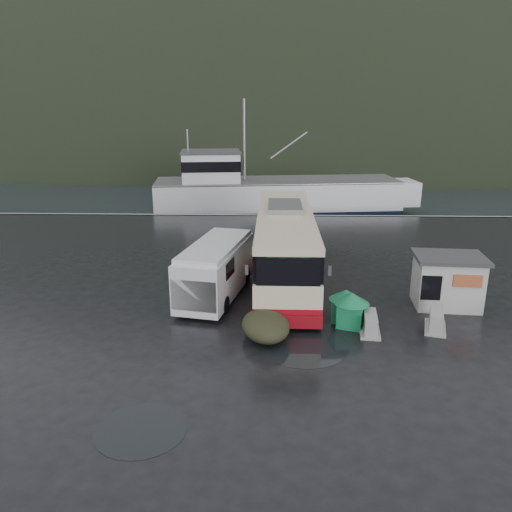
{
  "coord_description": "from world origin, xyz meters",
  "views": [
    {
      "loc": [
        -0.12,
        -20.77,
        8.96
      ],
      "look_at": [
        -0.83,
        2.87,
        1.7
      ],
      "focal_mm": 35.0,
      "sensor_mm": 36.0,
      "label": 1
    }
  ],
  "objects_px": {
    "coach_bus": "(284,278)",
    "white_van": "(217,296)",
    "jersey_barrier_a": "(369,332)",
    "ticket_kiosk": "(444,305)",
    "dome_tent": "(266,337)",
    "waste_bin_right": "(344,321)",
    "jersey_barrier_c": "(435,329)",
    "fishing_trawler": "(277,201)",
    "waste_bin_left": "(350,326)"
  },
  "relations": [
    {
      "from": "waste_bin_right",
      "to": "fishing_trawler",
      "type": "distance_m",
      "value": 27.72
    },
    {
      "from": "white_van",
      "to": "jersey_barrier_c",
      "type": "xyz_separation_m",
      "value": [
        9.44,
        -3.4,
        0.0
      ]
    },
    {
      "from": "ticket_kiosk",
      "to": "dome_tent",
      "type": "bearing_deg",
      "value": -151.87
    },
    {
      "from": "waste_bin_left",
      "to": "fishing_trawler",
      "type": "distance_m",
      "value": 28.25
    },
    {
      "from": "waste_bin_left",
      "to": "ticket_kiosk",
      "type": "bearing_deg",
      "value": 26.79
    },
    {
      "from": "dome_tent",
      "to": "jersey_barrier_a",
      "type": "distance_m",
      "value": 4.29
    },
    {
      "from": "jersey_barrier_a",
      "to": "ticket_kiosk",
      "type": "bearing_deg",
      "value": 36.42
    },
    {
      "from": "jersey_barrier_a",
      "to": "waste_bin_right",
      "type": "bearing_deg",
      "value": 128.6
    },
    {
      "from": "coach_bus",
      "to": "white_van",
      "type": "xyz_separation_m",
      "value": [
        -3.33,
        -2.78,
        0.0
      ]
    },
    {
      "from": "waste_bin_left",
      "to": "coach_bus",
      "type": "bearing_deg",
      "value": 113.75
    },
    {
      "from": "waste_bin_right",
      "to": "ticket_kiosk",
      "type": "distance_m",
      "value": 5.22
    },
    {
      "from": "ticket_kiosk",
      "to": "white_van",
      "type": "bearing_deg",
      "value": -179.7
    },
    {
      "from": "ticket_kiosk",
      "to": "jersey_barrier_c",
      "type": "bearing_deg",
      "value": -110.84
    },
    {
      "from": "waste_bin_left",
      "to": "fishing_trawler",
      "type": "relative_size",
      "value": 0.05
    },
    {
      "from": "waste_bin_left",
      "to": "waste_bin_right",
      "type": "height_order",
      "value": "waste_bin_left"
    },
    {
      "from": "ticket_kiosk",
      "to": "jersey_barrier_c",
      "type": "xyz_separation_m",
      "value": [
        -1.23,
        -2.57,
        0.0
      ]
    },
    {
      "from": "white_van",
      "to": "ticket_kiosk",
      "type": "distance_m",
      "value": 10.7
    },
    {
      "from": "fishing_trawler",
      "to": "white_van",
      "type": "bearing_deg",
      "value": -104.13
    },
    {
      "from": "coach_bus",
      "to": "jersey_barrier_a",
      "type": "distance_m",
      "value": 7.36
    },
    {
      "from": "waste_bin_left",
      "to": "jersey_barrier_c",
      "type": "relative_size",
      "value": 0.91
    },
    {
      "from": "fishing_trawler",
      "to": "ticket_kiosk",
      "type": "bearing_deg",
      "value": -80.63
    },
    {
      "from": "dome_tent",
      "to": "jersey_barrier_c",
      "type": "xyz_separation_m",
      "value": [
        7.02,
        0.99,
        0.0
      ]
    },
    {
      "from": "coach_bus",
      "to": "ticket_kiosk",
      "type": "bearing_deg",
      "value": -25.9
    },
    {
      "from": "coach_bus",
      "to": "ticket_kiosk",
      "type": "relative_size",
      "value": 4.39
    },
    {
      "from": "dome_tent",
      "to": "jersey_barrier_c",
      "type": "relative_size",
      "value": 1.6
    },
    {
      "from": "ticket_kiosk",
      "to": "fishing_trawler",
      "type": "height_order",
      "value": "fishing_trawler"
    },
    {
      "from": "waste_bin_left",
      "to": "dome_tent",
      "type": "height_order",
      "value": "waste_bin_left"
    },
    {
      "from": "ticket_kiosk",
      "to": "jersey_barrier_a",
      "type": "bearing_deg",
      "value": -138.82
    },
    {
      "from": "white_van",
      "to": "dome_tent",
      "type": "height_order",
      "value": "white_van"
    },
    {
      "from": "waste_bin_right",
      "to": "dome_tent",
      "type": "xyz_separation_m",
      "value": [
        -3.38,
        -1.7,
        0.0
      ]
    },
    {
      "from": "dome_tent",
      "to": "fishing_trawler",
      "type": "xyz_separation_m",
      "value": [
        0.77,
        29.3,
        0.0
      ]
    },
    {
      "from": "white_van",
      "to": "jersey_barrier_a",
      "type": "xyz_separation_m",
      "value": [
        6.66,
        -3.79,
        0.0
      ]
    },
    {
      "from": "jersey_barrier_c",
      "to": "fishing_trawler",
      "type": "relative_size",
      "value": 0.06
    },
    {
      "from": "dome_tent",
      "to": "jersey_barrier_a",
      "type": "xyz_separation_m",
      "value": [
        4.25,
        0.61,
        0.0
      ]
    },
    {
      "from": "white_van",
      "to": "fishing_trawler",
      "type": "xyz_separation_m",
      "value": [
        3.19,
        24.9,
        0.0
      ]
    },
    {
      "from": "coach_bus",
      "to": "waste_bin_right",
      "type": "xyz_separation_m",
      "value": [
        2.46,
        -5.48,
        0.0
      ]
    },
    {
      "from": "white_van",
      "to": "waste_bin_right",
      "type": "distance_m",
      "value": 6.39
    },
    {
      "from": "white_van",
      "to": "jersey_barrier_c",
      "type": "relative_size",
      "value": 3.94
    },
    {
      "from": "coach_bus",
      "to": "jersey_barrier_c",
      "type": "distance_m",
      "value": 8.69
    },
    {
      "from": "ticket_kiosk",
      "to": "waste_bin_right",
      "type": "bearing_deg",
      "value": -154.29
    },
    {
      "from": "waste_bin_right",
      "to": "jersey_barrier_c",
      "type": "relative_size",
      "value": 0.87
    },
    {
      "from": "white_van",
      "to": "waste_bin_right",
      "type": "height_order",
      "value": "white_van"
    },
    {
      "from": "waste_bin_right",
      "to": "jersey_barrier_c",
      "type": "xyz_separation_m",
      "value": [
        3.64,
        -0.71,
        0.0
      ]
    },
    {
      "from": "dome_tent",
      "to": "jersey_barrier_c",
      "type": "bearing_deg",
      "value": 8.05
    },
    {
      "from": "coach_bus",
      "to": "white_van",
      "type": "relative_size",
      "value": 2.1
    },
    {
      "from": "white_van",
      "to": "jersey_barrier_c",
      "type": "bearing_deg",
      "value": -8.32
    },
    {
      "from": "waste_bin_left",
      "to": "white_van",
      "type": "bearing_deg",
      "value": 151.75
    },
    {
      "from": "waste_bin_right",
      "to": "jersey_barrier_c",
      "type": "distance_m",
      "value": 3.71
    },
    {
      "from": "white_van",
      "to": "dome_tent",
      "type": "xyz_separation_m",
      "value": [
        2.42,
        -4.4,
        0.0
      ]
    },
    {
      "from": "jersey_barrier_c",
      "to": "fishing_trawler",
      "type": "distance_m",
      "value": 28.99
    }
  ]
}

